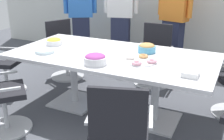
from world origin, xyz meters
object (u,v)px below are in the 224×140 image
person_standing_2 (174,15)px  plate_stack (45,51)px  office_chair_1 (120,137)px  office_chair_6 (1,65)px  napkin_pile (190,74)px  conference_table (112,64)px  snack_bowl_chips_yellow (54,41)px  donut_platter (140,60)px  office_chair_4 (154,58)px  person_standing_1 (121,11)px  office_chair_5 (65,52)px  person_standing_0 (80,12)px  snack_bowl_candy_mix (96,59)px  snack_bowl_cookies (147,48)px

person_standing_2 → plate_stack: person_standing_2 is taller
office_chair_1 → office_chair_6: size_ratio=1.00×
napkin_pile → office_chair_6: bearing=176.0°
conference_table → plate_stack: 0.81m
snack_bowl_chips_yellow → donut_platter: (1.26, -0.16, -0.03)m
office_chair_4 → napkin_pile: (0.79, -1.42, 0.37)m
person_standing_2 → snack_bowl_chips_yellow: 2.05m
conference_table → office_chair_4: 1.13m
person_standing_1 → snack_bowl_chips_yellow: size_ratio=9.06×
conference_table → office_chair_5: (-1.22, 0.76, -0.22)m
office_chair_4 → snack_bowl_chips_yellow: bearing=45.1°
plate_stack → office_chair_5: bearing=114.3°
office_chair_4 → office_chair_5: bearing=13.0°
person_standing_0 → snack_bowl_candy_mix: 2.49m
conference_table → office_chair_5: size_ratio=2.64×
conference_table → person_standing_2: size_ratio=1.29×
office_chair_4 → donut_platter: size_ratio=2.49×
plate_stack → person_standing_1: bearing=86.9°
office_chair_6 → napkin_pile: size_ratio=5.97×
office_chair_1 → person_standing_0: size_ratio=0.52×
person_standing_1 → snack_bowl_cookies: bearing=111.6°
office_chair_1 → person_standing_0: person_standing_0 is taller
office_chair_6 → snack_bowl_candy_mix: size_ratio=3.72×
office_chair_5 → person_standing_1: person_standing_1 is taller
office_chair_4 → snack_bowl_candy_mix: bearing=82.9°
office_chair_4 → person_standing_2: size_ratio=0.49×
office_chair_4 → snack_bowl_candy_mix: 1.56m
conference_table → office_chair_1: (0.57, -1.04, -0.22)m
plate_stack → office_chair_1: bearing=-29.4°
person_standing_2 → donut_platter: 1.87m
donut_platter → plate_stack: bearing=-171.3°
snack_bowl_candy_mix → plate_stack: snack_bowl_candy_mix is taller
snack_bowl_candy_mix → office_chair_6: bearing=171.1°
person_standing_2 → plate_stack: (-1.04, -2.03, -0.21)m
snack_bowl_candy_mix → plate_stack: bearing=172.2°
donut_platter → person_standing_2: bearing=93.3°
person_standing_1 → office_chair_5: bearing=44.6°
office_chair_6 → plate_stack: bearing=64.2°
office_chair_4 → snack_bowl_candy_mix: size_ratio=3.72×
snack_bowl_chips_yellow → office_chair_5: bearing=116.6°
snack_bowl_chips_yellow → snack_bowl_candy_mix: bearing=-27.1°
office_chair_5 → office_chair_6: (-0.47, -0.90, 0.00)m
conference_table → snack_bowl_candy_mix: (0.00, -0.40, 0.18)m
person_standing_0 → plate_stack: person_standing_0 is taller
donut_platter → snack_bowl_candy_mix: bearing=-144.9°
person_standing_0 → conference_table: bearing=99.1°
plate_stack → donut_platter: bearing=8.7°
office_chair_5 → person_standing_0: bearing=-141.6°
office_chair_6 → person_standing_1: bearing=133.7°
person_standing_0 → office_chair_1: bearing=94.7°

